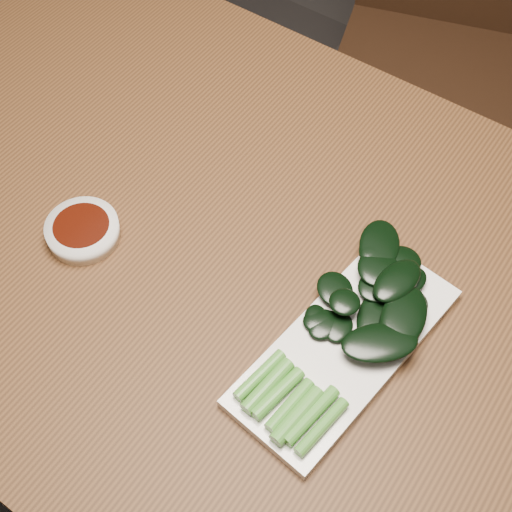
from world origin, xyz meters
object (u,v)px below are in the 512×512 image
object	(u,v)px
sauce_bowl	(83,230)
gai_lan	(365,317)
serving_plate	(345,346)
table	(263,292)
chair_far	(445,40)

from	to	relation	value
sauce_bowl	gai_lan	size ratio (longest dim) A/B	0.29
sauce_bowl	serving_plate	bearing A→B (deg)	8.59
serving_plate	table	bearing A→B (deg)	163.10
serving_plate	gai_lan	size ratio (longest dim) A/B	0.96
serving_plate	sauce_bowl	bearing A→B (deg)	-171.41
table	chair_far	world-z (taller)	chair_far
chair_far	sauce_bowl	bearing A→B (deg)	-114.66
chair_far	sauce_bowl	size ratio (longest dim) A/B	9.43
table	sauce_bowl	distance (m)	0.25
sauce_bowl	table	bearing A→B (deg)	24.86
chair_far	serving_plate	xyz separation A→B (m)	(0.25, -0.89, 0.27)
table	sauce_bowl	world-z (taller)	sauce_bowl
table	chair_far	bearing A→B (deg)	97.06
sauce_bowl	gai_lan	xyz separation A→B (m)	(0.36, 0.09, 0.01)
table	sauce_bowl	xyz separation A→B (m)	(-0.21, -0.10, 0.08)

